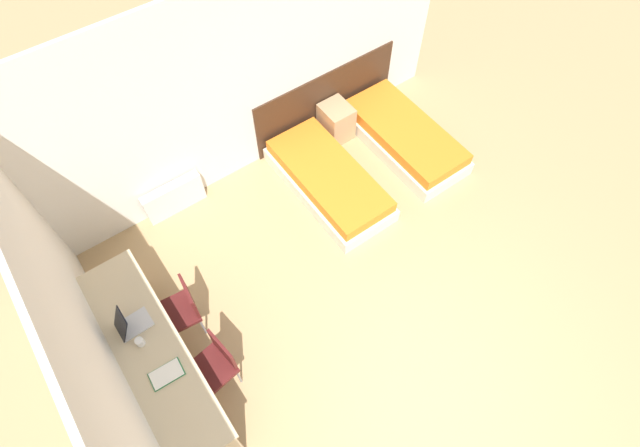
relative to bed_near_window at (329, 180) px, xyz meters
The scene contains 14 objects.
ground_plane 2.77m from the bed_near_window, 102.97° to the right, with size 20.00×20.00×0.00m, color tan.
wall_back 1.66m from the bed_near_window, 121.58° to the left, with size 6.05×0.05×2.70m.
wall_left 3.48m from the bed_near_window, 164.93° to the right, with size 0.05×4.67×2.70m.
headboard_panel 1.21m from the bed_near_window, 56.01° to the left, with size 2.27×0.03×0.94m.
bed_near_window is the anchor object (origin of this frame).
bed_near_door 1.31m from the bed_near_window, ahead, with size 0.86×1.87×0.37m.
nightstand 0.98m from the bed_near_window, 47.85° to the left, with size 0.38×0.43×0.53m.
radiator 2.00m from the bed_near_window, 153.60° to the left, with size 0.78×0.12×0.47m.
desk 3.05m from the bed_near_window, 160.58° to the right, with size 0.60×2.29×0.77m.
chair_near_laptop 2.51m from the bed_near_window, 165.15° to the right, with size 0.46×0.46×0.84m.
chair_near_notebook 2.78m from the bed_near_window, 150.39° to the right, with size 0.47×0.47×0.84m.
laptop 3.04m from the bed_near_window, 166.68° to the right, with size 0.33×0.24×0.31m.
open_notebook 3.16m from the bed_near_window, 155.22° to the right, with size 0.32×0.21×0.02m.
mug 3.09m from the bed_near_window, 162.78° to the right, with size 0.08×0.08×0.09m.
Camera 1 is at (-1.79, -0.48, 5.43)m, focal length 28.00 mm.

